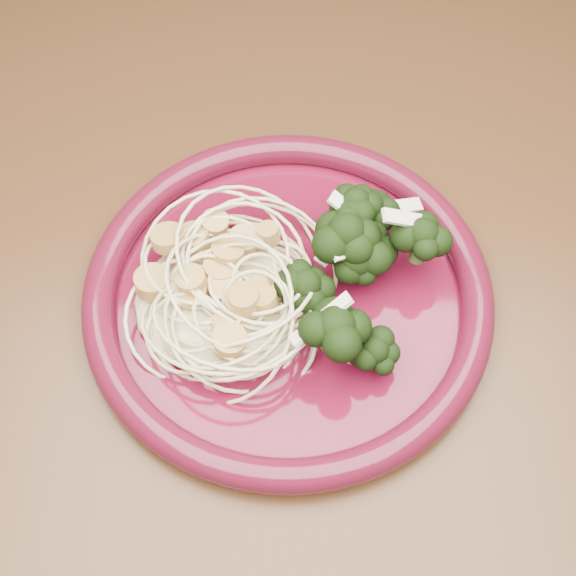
# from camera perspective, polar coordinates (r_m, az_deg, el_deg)

# --- Properties ---
(dining_table) EXTENTS (1.20, 0.80, 0.75)m
(dining_table) POSITION_cam_1_polar(r_m,az_deg,el_deg) (0.69, 4.04, -5.79)
(dining_table) COLOR #472814
(dining_table) RESTS_ON ground
(dinner_plate) EXTENTS (0.34, 0.34, 0.03)m
(dinner_plate) POSITION_cam_1_polar(r_m,az_deg,el_deg) (0.59, 0.00, -0.45)
(dinner_plate) COLOR #51091C
(dinner_plate) RESTS_ON dining_table
(spaghetti_pile) EXTENTS (0.15, 0.13, 0.03)m
(spaghetti_pile) POSITION_cam_1_polar(r_m,az_deg,el_deg) (0.58, -4.47, -0.43)
(spaghetti_pile) COLOR beige
(spaghetti_pile) RESTS_ON dinner_plate
(scallop_cluster) EXTENTS (0.14, 0.14, 0.04)m
(scallop_cluster) POSITION_cam_1_polar(r_m,az_deg,el_deg) (0.55, -4.71, 1.50)
(scallop_cluster) COLOR tan
(scallop_cluster) RESTS_ON spaghetti_pile
(broccoli_pile) EXTENTS (0.11, 0.16, 0.05)m
(broccoli_pile) POSITION_cam_1_polar(r_m,az_deg,el_deg) (0.58, 5.47, 1.32)
(broccoli_pile) COLOR black
(broccoli_pile) RESTS_ON dinner_plate
(onion_garnish) EXTENTS (0.08, 0.10, 0.06)m
(onion_garnish) POSITION_cam_1_polar(r_m,az_deg,el_deg) (0.56, 5.74, 3.14)
(onion_garnish) COLOR #F2E9CB
(onion_garnish) RESTS_ON broccoli_pile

